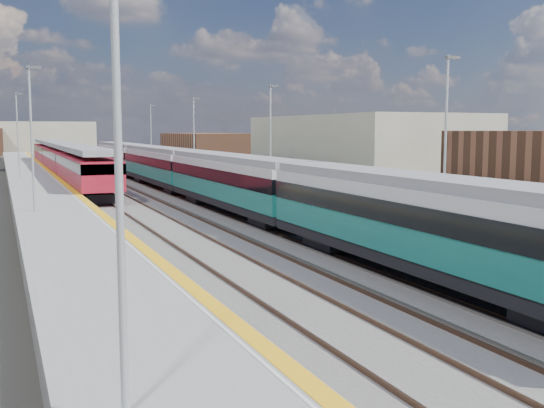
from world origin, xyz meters
TOP-DOWN VIEW (x-y plane):
  - ground at (0.00, 50.00)m, footprint 320.00×320.00m
  - ballast_bed at (-2.25, 52.50)m, footprint 10.50×155.00m
  - tracks at (-1.65, 54.18)m, footprint 8.96×160.00m
  - platform_right at (5.28, 52.49)m, footprint 4.70×155.00m
  - platform_left at (-9.05, 52.49)m, footprint 4.30×155.00m
  - green_train at (1.50, 45.56)m, footprint 2.80×77.94m
  - red_train at (-5.50, 71.63)m, footprint 2.96×59.97m
  - tree_d at (22.54, 71.93)m, footprint 5.06×5.06m

SIDE VIEW (x-z plane):
  - ground at x=0.00m, z-range 0.00..0.00m
  - ballast_bed at x=-2.25m, z-range 0.00..0.06m
  - tracks at x=-1.65m, z-range 0.02..0.19m
  - platform_left at x=-9.05m, z-range -3.74..4.78m
  - platform_right at x=5.28m, z-range -3.72..4.80m
  - green_train at x=1.50m, z-range 0.63..3.71m
  - red_train at x=-5.50m, z-range 0.34..4.08m
  - tree_d at x=22.54m, z-range 0.89..7.75m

